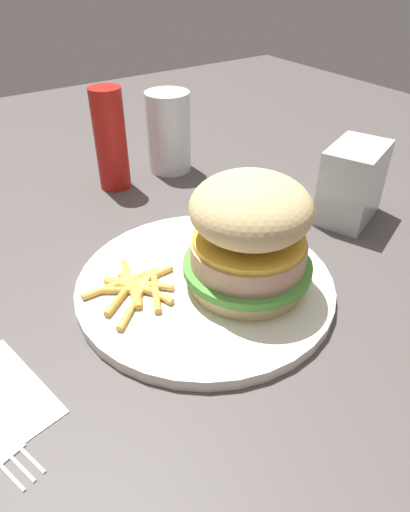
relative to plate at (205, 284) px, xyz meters
name	(u,v)px	position (x,y,z in m)	size (l,w,h in m)	color
ground_plane	(186,283)	(-0.02, -0.01, -0.01)	(1.60, 1.60, 0.00)	#47423F
plate	(205,284)	(0.00, 0.00, 0.00)	(0.26, 0.26, 0.01)	silver
sandwich	(249,235)	(0.03, 0.03, 0.06)	(0.13, 0.13, 0.12)	tan
fries_pile	(135,288)	(-0.03, -0.07, 0.01)	(0.09, 0.10, 0.01)	gold
drink_glass	(169,135)	(-0.28, 0.12, 0.05)	(0.07, 0.07, 0.12)	silver
napkin_dispenser	(352,183)	(-0.02, 0.24, 0.04)	(0.09, 0.06, 0.10)	#B7BABF
ketchup_bottle	(111,140)	(-0.27, 0.03, 0.06)	(0.04, 0.04, 0.14)	#B21914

